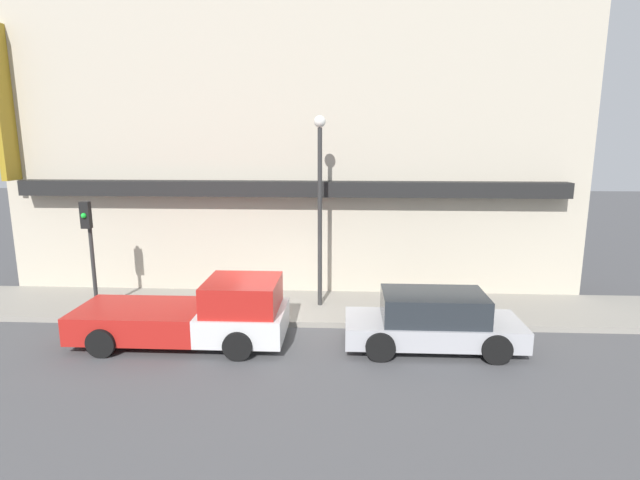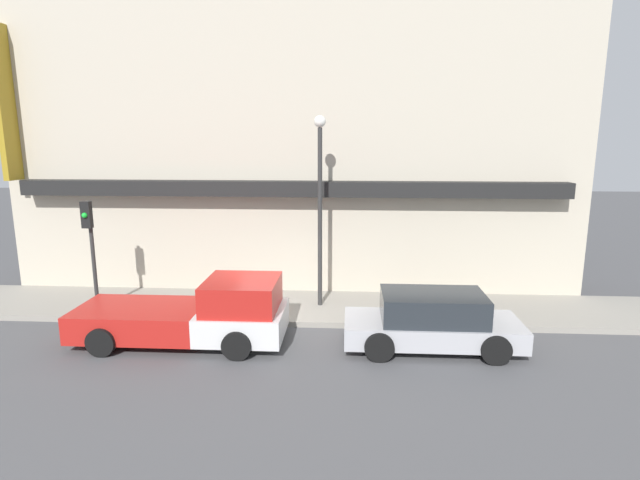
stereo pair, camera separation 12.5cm
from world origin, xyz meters
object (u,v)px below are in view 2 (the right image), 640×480
object	(u,v)px
pickup_truck	(196,314)
street_lamp	(320,191)
fire_hydrant	(207,302)
traffic_light	(90,236)
parked_car	(432,321)

from	to	relation	value
pickup_truck	street_lamp	world-z (taller)	street_lamp
fire_hydrant	traffic_light	size ratio (longest dim) A/B	0.18
fire_hydrant	traffic_light	world-z (taller)	traffic_light
parked_car	fire_hydrant	world-z (taller)	parked_car
fire_hydrant	parked_car	bearing A→B (deg)	-16.66
pickup_truck	traffic_light	bearing A→B (deg)	153.28
fire_hydrant	street_lamp	distance (m)	4.89
pickup_truck	parked_car	bearing A→B (deg)	-0.15
parked_car	fire_hydrant	bearing A→B (deg)	163.42
fire_hydrant	traffic_light	bearing A→B (deg)	-178.68
pickup_truck	fire_hydrant	bearing A→B (deg)	98.05
fire_hydrant	street_lamp	xyz separation A→B (m)	(3.45, 0.84, 3.37)
parked_car	fire_hydrant	distance (m)	6.84
pickup_truck	traffic_light	distance (m)	4.55
pickup_truck	fire_hydrant	size ratio (longest dim) A/B	9.22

